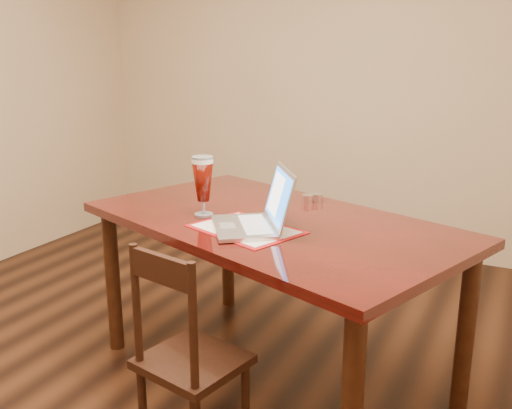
% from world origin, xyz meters
% --- Properties ---
extents(ground, '(5.00, 5.00, 0.00)m').
position_xyz_m(ground, '(0.00, 0.00, 0.00)').
color(ground, black).
rests_on(ground, ground).
extents(dining_table, '(1.97, 1.51, 1.10)m').
position_xyz_m(dining_table, '(0.29, 0.39, 0.73)').
color(dining_table, '#4A0B09').
rests_on(dining_table, ground).
extents(dining_chair, '(0.44, 0.42, 0.88)m').
position_xyz_m(dining_chair, '(0.23, -0.24, 0.41)').
color(dining_chair, black).
rests_on(dining_chair, ground).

